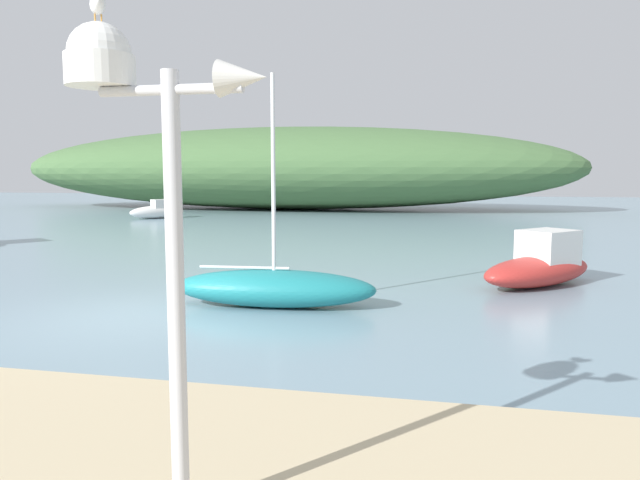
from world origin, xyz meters
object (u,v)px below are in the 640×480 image
(motorboat_near_shore, at_px, (158,211))
(mast_structure, at_px, (134,122))
(motorboat_far_right, at_px, (540,265))
(seagull_on_radar, at_px, (98,2))
(sailboat_east_reach, at_px, (274,287))

(motorboat_near_shore, bearing_deg, mast_structure, -62.92)
(motorboat_near_shore, relative_size, motorboat_far_right, 0.92)
(motorboat_far_right, bearing_deg, mast_structure, -111.35)
(mast_structure, xyz_separation_m, motorboat_far_right, (4.19, 10.71, -2.46))
(mast_structure, xyz_separation_m, seagull_on_radar, (-0.22, -0.01, 0.77))
(mast_structure, height_order, sailboat_east_reach, sailboat_east_reach)
(seagull_on_radar, height_order, motorboat_near_shore, seagull_on_radar)
(motorboat_near_shore, bearing_deg, seagull_on_radar, -63.29)
(mast_structure, relative_size, sailboat_east_reach, 0.76)
(mast_structure, xyz_separation_m, sailboat_east_reach, (-1.22, 7.31, -2.56))
(mast_structure, height_order, seagull_on_radar, seagull_on_radar)
(sailboat_east_reach, height_order, motorboat_far_right, sailboat_east_reach)
(seagull_on_radar, relative_size, motorboat_far_right, 0.08)
(seagull_on_radar, height_order, motorboat_far_right, seagull_on_radar)
(sailboat_east_reach, relative_size, motorboat_far_right, 1.32)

